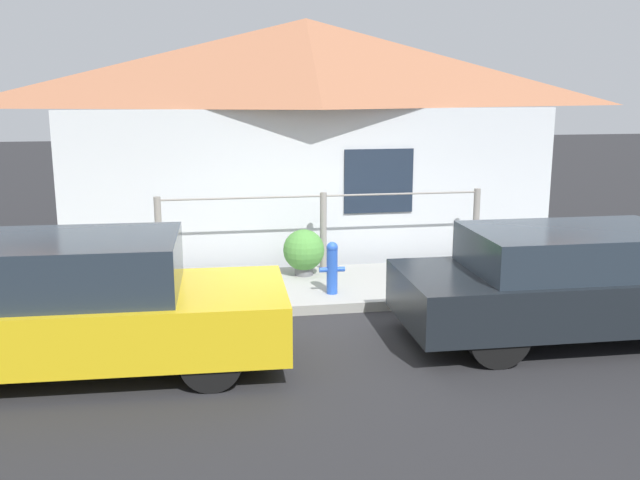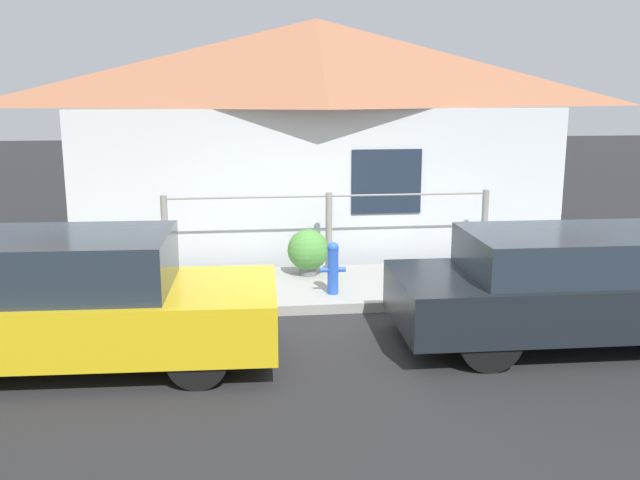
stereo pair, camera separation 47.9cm
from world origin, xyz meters
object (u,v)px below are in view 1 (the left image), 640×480
Objects in this scene: car_right at (582,282)px; potted_plant_near_hydrant at (304,251)px; car_left at (79,305)px; fire_hydrant at (332,267)px.

potted_plant_near_hydrant is (-2.77, 2.76, -0.16)m from car_right.
car_left is 5.85× the size of fire_hydrant.
car_left reaches higher than fire_hydrant.
car_right is at bearing -34.91° from fire_hydrant.
fire_hydrant is (-2.54, 1.77, -0.16)m from car_right.
fire_hydrant is at bearing 33.29° from car_left.
car_left is at bearing -148.74° from fire_hydrant.
car_right is 6.34× the size of potted_plant_near_hydrant.
potted_plant_near_hydrant is at bearing 135.99° from car_right.
car_left is 0.96× the size of car_right.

